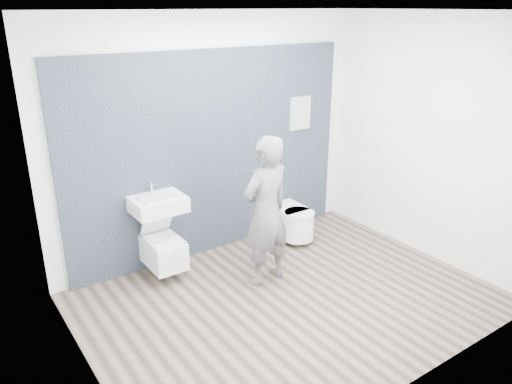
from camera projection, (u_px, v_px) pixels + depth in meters
ground at (289, 300)px, 5.13m from camera, size 4.00×4.00×0.00m
room_shell at (294, 135)px, 4.51m from camera, size 4.00×4.00×4.00m
tile_wall at (217, 246)px, 6.26m from camera, size 3.60×0.06×2.40m
washbasin at (158, 204)px, 5.33m from camera, size 0.56×0.42×0.42m
toilet_square at (163, 250)px, 5.48m from camera, size 0.36×0.52×0.65m
toilet_rounded at (292, 222)px, 6.37m from camera, size 0.40×0.68×0.36m
info_placard at (297, 224)px, 6.89m from camera, size 0.32×0.03×0.42m
visitor at (266, 211)px, 5.21m from camera, size 0.64×0.46×1.63m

